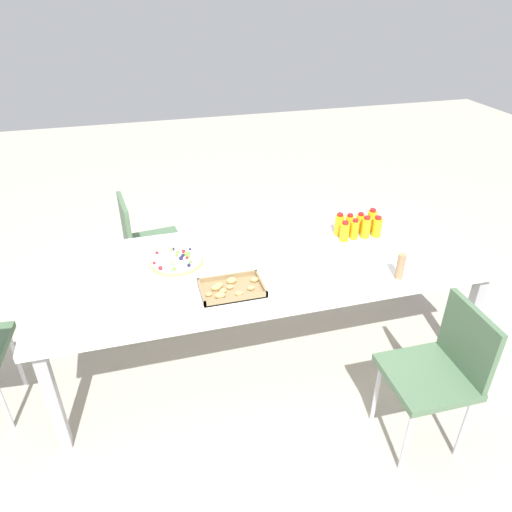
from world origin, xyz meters
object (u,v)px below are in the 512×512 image
Objects in this scene: chair_near_right at (145,240)px; juice_bottle_5 at (366,228)px; juice_bottle_2 at (349,224)px; juice_bottle_6 at (354,230)px; juice_bottle_0 at (372,220)px; juice_bottle_3 at (339,225)px; plate_stack at (266,252)px; napkin_stack at (301,230)px; juice_bottle_7 at (345,232)px; juice_bottle_1 at (360,223)px; juice_bottle_4 at (377,227)px; cardboard_tube at (400,266)px; chair_far_left at (441,367)px; snack_tray at (231,288)px; party_table at (264,268)px; fruit_pizza at (177,260)px.

juice_bottle_5 is (-1.36, 0.75, 0.29)m from chair_near_right.
juice_bottle_2 is 0.08m from juice_bottle_6.
juice_bottle_3 is at bearing 0.23° from juice_bottle_0.
juice_bottle_2 is (0.16, -0.00, -0.01)m from juice_bottle_0.
juice_bottle_5 is 0.68m from plate_stack.
juice_bottle_2 is at bearing -178.82° from juice_bottle_3.
juice_bottle_7 is at bearing 139.68° from napkin_stack.
juice_bottle_6 is at bearing 90.44° from juice_bottle_2.
juice_bottle_1 is at bearing -89.66° from juice_bottle_5.
juice_bottle_0 reaches higher than juice_bottle_4.
juice_bottle_7 is 0.49m from cardboard_tube.
juice_bottle_3 is 1.03× the size of juice_bottle_5.
juice_bottle_1 is (-0.03, -1.04, 0.29)m from chair_far_left.
juice_bottle_0 is 0.08m from juice_bottle_4.
chair_far_left is at bearing 146.85° from snack_tray.
juice_bottle_5 is at bearing 44.38° from juice_bottle_0.
juice_bottle_2 is (0.08, 0.00, 0.00)m from juice_bottle_1.
juice_bottle_5 is 0.69× the size of plate_stack.
chair_near_right reaches higher than party_table.
juice_bottle_2 is 0.11m from juice_bottle_5.
juice_bottle_1 is at bearing -179.12° from juice_bottle_3.
chair_far_left is 5.51× the size of juice_bottle_0.
chair_far_left is 2.46× the size of snack_tray.
juice_bottle_5 is (-0.03, -0.96, 0.29)m from chair_far_left.
juice_bottle_0 reaches higher than juice_bottle_1.
snack_tray is at bearing 26.10° from juice_bottle_2.
juice_bottle_0 is 1.03× the size of juice_bottle_5.
juice_bottle_5 is 1.20m from fruit_pizza.
cardboard_tube is (-0.92, 0.13, 0.06)m from snack_tray.
juice_bottle_2 is 0.40× the size of snack_tray.
juice_bottle_0 is (-0.79, -0.19, 0.12)m from party_table.
juice_bottle_7 is (0.15, 0.08, -0.00)m from juice_bottle_1.
fruit_pizza is 2.11× the size of napkin_stack.
juice_bottle_3 is at bearing 1.18° from juice_bottle_2.
fruit_pizza is at bearing -55.86° from snack_tray.
napkin_stack is (0.22, -0.19, -0.06)m from juice_bottle_7.
juice_bottle_1 is 0.11m from juice_bottle_4.
snack_tray is 0.42m from plate_stack.
juice_bottle_3 is at bearing -27.95° from juice_bottle_5.
plate_stack is (-0.69, 0.79, 0.24)m from chair_near_right.
juice_bottle_1 is at bearing -169.63° from plate_stack.
juice_bottle_3 is at bearing -89.68° from juice_bottle_7.
chair_near_right is 5.53× the size of napkin_stack.
plate_stack is (0.53, 0.04, -0.04)m from juice_bottle_7.
juice_bottle_6 is at bearing -2.83° from juice_bottle_5.
napkin_stack is (0.29, -0.10, -0.06)m from juice_bottle_2.
juice_bottle_1 is at bearing -0.72° from chair_far_left.
snack_tray is (-0.24, 0.36, 0.00)m from fruit_pizza.
chair_near_right is 5.51× the size of juice_bottle_0.
juice_bottle_0 is at bearing -101.57° from cardboard_tube.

